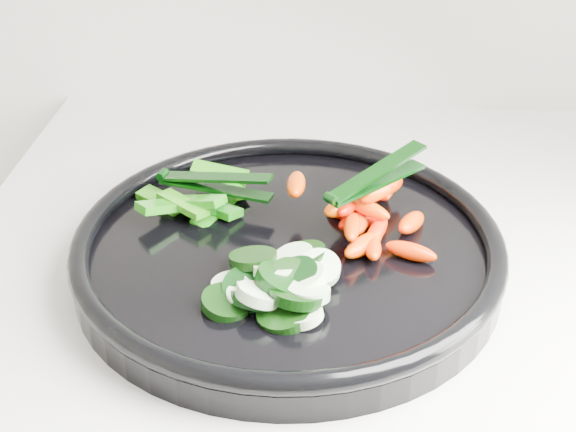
{
  "coord_description": "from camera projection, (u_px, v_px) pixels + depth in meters",
  "views": [
    {
      "loc": [
        -0.66,
        1.06,
        1.34
      ],
      "look_at": [
        -0.7,
        1.64,
        0.99
      ],
      "focal_mm": 50.0,
      "sensor_mm": 36.0,
      "label": 1
    }
  ],
  "objects": [
    {
      "name": "cucumber_pile",
      "position": [
        274.0,
        285.0,
        0.63
      ],
      "size": [
        0.12,
        0.11,
        0.04
      ],
      "color": "black",
      "rests_on": "veggie_tray"
    },
    {
      "name": "pepper_pile",
      "position": [
        201.0,
        200.0,
        0.75
      ],
      "size": [
        0.11,
        0.1,
        0.03
      ],
      "color": "#0A6C0C",
      "rests_on": "veggie_tray"
    },
    {
      "name": "veggie_tray",
      "position": [
        288.0,
        250.0,
        0.7
      ],
      "size": [
        0.49,
        0.49,
        0.04
      ],
      "color": "black",
      "rests_on": "counter"
    },
    {
      "name": "tong_pepper",
      "position": [
        212.0,
        182.0,
        0.74
      ],
      "size": [
        0.11,
        0.05,
        0.02
      ],
      "color": "black",
      "rests_on": "pepper_pile"
    },
    {
      "name": "carrot_pile",
      "position": [
        366.0,
        210.0,
        0.71
      ],
      "size": [
        0.13,
        0.16,
        0.06
      ],
      "color": "#FF4A00",
      "rests_on": "veggie_tray"
    },
    {
      "name": "tong_carrot",
      "position": [
        374.0,
        178.0,
        0.7
      ],
      "size": [
        0.09,
        0.09,
        0.02
      ],
      "color": "black",
      "rests_on": "carrot_pile"
    }
  ]
}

